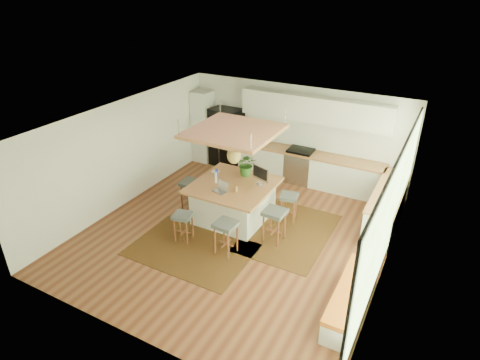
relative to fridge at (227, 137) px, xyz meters
The scene contains 34 objects.
floor 3.96m from the fridge, 56.38° to the right, with size 7.00×7.00×0.00m, color #5B2B1A.
ceiling 4.24m from the fridge, 56.38° to the right, with size 7.00×7.00×0.00m, color white.
wall_back 2.19m from the fridge, ahead, with size 6.50×6.50×0.00m, color silver.
wall_front 7.05m from the fridge, 72.37° to the right, with size 6.50×6.50×0.00m, color silver.
wall_left 3.42m from the fridge, 109.24° to the right, with size 7.00×7.00×0.00m, color silver.
wall_right 6.28m from the fridge, 30.78° to the right, with size 7.00×7.00×0.00m, color silver.
window_wall 6.26m from the fridge, 30.92° to the right, with size 0.10×6.20×2.60m, color black, non-canonical shape.
pantry 0.84m from the fridge, behind, with size 0.55×0.60×2.25m, color silver.
back_counter_base 2.72m from the fridge, ahead, with size 4.20×0.60×0.88m, color silver.
back_counter_top 2.68m from the fridge, ahead, with size 4.24×0.64×0.05m, color #A15F39.
backsplash 2.73m from the fridge, ahead, with size 4.20×0.02×0.80m, color white.
upper_cabinets 2.95m from the fridge, ahead, with size 4.20×0.34×0.70m, color silver.
range 2.47m from the fridge, ahead, with size 0.76×0.62×1.00m, color #A5A5AA, non-canonical shape.
right_counter_base 5.23m from the fridge, 13.39° to the right, with size 0.60×2.50×0.88m, color silver.
right_counter_top 5.20m from the fridge, 13.39° to the right, with size 0.64×2.54×0.05m, color #A15F39.
window_bench 6.76m from the fridge, 40.92° to the right, with size 0.52×2.00×0.50m, color silver, non-canonical shape.
ceiling_panel 3.53m from the fridge, 56.86° to the right, with size 1.86×1.86×0.80m, color #A15F39, non-canonical shape.
rug_near 4.65m from the fridge, 69.84° to the right, with size 2.60×1.80×0.01m, color black.
rug_right 4.26m from the fridge, 39.55° to the right, with size 1.80×2.60×0.01m, color black.
fridge is the anchor object (origin of this frame).
island 3.22m from the fridge, 56.99° to the right, with size 1.85×1.85×0.93m, color #A15F39, non-canonical shape.
stool_near_left 4.25m from the fridge, 73.32° to the right, with size 0.40×0.40×0.67m, color #414548, non-canonical shape.
stool_near_right 4.64m from the fridge, 60.19° to the right, with size 0.45×0.45×0.76m, color #414548, non-canonical shape.
stool_right_front 4.36m from the fridge, 45.88° to the right, with size 0.47×0.47×0.79m, color #414548, non-canonical shape.
stool_right_back 3.70m from the fridge, 35.91° to the right, with size 0.41×0.41×0.70m, color #414548, non-canonical shape.
stool_left_side 2.89m from the fridge, 78.61° to the right, with size 0.46×0.46×0.77m, color #414548, non-canonical shape.
laptop 3.56m from the fridge, 62.50° to the right, with size 0.33×0.35×0.24m, color #A5A5AA, non-canonical shape.
monitor 3.33m from the fridge, 45.98° to the right, with size 0.50×0.18×0.47m, color #A5A5AA, non-canonical shape.
microwave 0.92m from the fridge, ahead, with size 0.55×0.30×0.37m, color #A5A5AA.
island_plant 2.76m from the fridge, 49.47° to the right, with size 0.52×0.58×0.45m, color #1E4C19.
island_bowl 2.60m from the fridge, 66.09° to the right, with size 0.21×0.21×0.05m, color white.
island_bottle_0 2.84m from the fridge, 65.24° to the right, with size 0.07×0.07×0.19m, color #3338CE.
island_bottle_1 3.13m from the fridge, 64.66° to the right, with size 0.07×0.07×0.19m, color white.
island_bottle_2 3.58m from the fridge, 56.25° to the right, with size 0.07×0.07×0.19m, color olive.
Camera 1 is at (3.81, -6.94, 5.38)m, focal length 30.43 mm.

